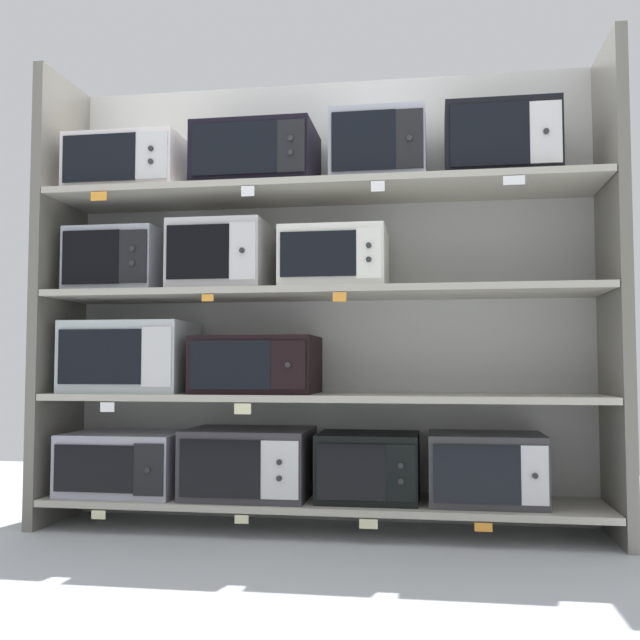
# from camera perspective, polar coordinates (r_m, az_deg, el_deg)

# --- Properties ---
(ground) EXTENTS (6.52, 6.00, 0.02)m
(ground) POSITION_cam_1_polar(r_m,az_deg,el_deg) (2.52, -3.77, -21.03)
(ground) COLOR #B2B7BC
(back_panel) EXTENTS (2.72, 0.04, 2.16)m
(back_panel) POSITION_cam_1_polar(r_m,az_deg,el_deg) (3.65, 0.63, 1.73)
(back_panel) COLOR #B2B2AD
(back_panel) RESTS_ON ground
(upright_left) EXTENTS (0.05, 0.48, 2.16)m
(upright_left) POSITION_cam_1_polar(r_m,az_deg,el_deg) (3.82, -19.55, 1.71)
(upright_left) COLOR #68645B
(upright_left) RESTS_ON ground
(upright_right) EXTENTS (0.05, 0.48, 2.16)m
(upright_right) POSITION_cam_1_polar(r_m,az_deg,el_deg) (3.44, 21.77, 2.30)
(upright_right) COLOR #68645B
(upright_right) RESTS_ON ground
(shelf_0) EXTENTS (2.52, 0.48, 0.03)m
(shelf_0) POSITION_cam_1_polar(r_m,az_deg,el_deg) (3.44, 0.00, -13.90)
(shelf_0) COLOR #ADA899
(shelf_0) RESTS_ON ground
(microwave_0) EXTENTS (0.55, 0.43, 0.29)m
(microwave_0) POSITION_cam_1_polar(r_m,az_deg,el_deg) (3.67, -14.76, -10.63)
(microwave_0) COLOR #9A99A9
(microwave_0) RESTS_ON shelf_0
(microwave_1) EXTENTS (0.56, 0.44, 0.31)m
(microwave_1) POSITION_cam_1_polar(r_m,az_deg,el_deg) (3.47, -5.49, -10.92)
(microwave_1) COLOR #312F34
(microwave_1) RESTS_ON shelf_0
(microwave_2) EXTENTS (0.45, 0.37, 0.30)m
(microwave_2) POSITION_cam_1_polar(r_m,az_deg,el_deg) (3.38, 3.77, -11.24)
(microwave_2) COLOR black
(microwave_2) RESTS_ON shelf_0
(microwave_3) EXTENTS (0.50, 0.38, 0.30)m
(microwave_3) POSITION_cam_1_polar(r_m,az_deg,el_deg) (3.37, 12.74, -11.13)
(microwave_3) COLOR #333134
(microwave_3) RESTS_ON shelf_0
(price_tag_0) EXTENTS (0.06, 0.00, 0.04)m
(price_tag_0) POSITION_cam_1_polar(r_m,az_deg,el_deg) (3.49, -16.76, -14.23)
(price_tag_0) COLOR beige
(price_tag_1) EXTENTS (0.06, 0.00, 0.04)m
(price_tag_1) POSITION_cam_1_polar(r_m,az_deg,el_deg) (3.27, -6.09, -15.08)
(price_tag_1) COLOR beige
(price_tag_2) EXTENTS (0.08, 0.00, 0.04)m
(price_tag_2) POSITION_cam_1_polar(r_m,az_deg,el_deg) (3.18, 3.77, -15.47)
(price_tag_2) COLOR beige
(price_tag_3) EXTENTS (0.07, 0.00, 0.03)m
(price_tag_3) POSITION_cam_1_polar(r_m,az_deg,el_deg) (3.17, 12.53, -15.38)
(price_tag_3) COLOR orange
(shelf_1) EXTENTS (2.52, 0.48, 0.03)m
(shelf_1) POSITION_cam_1_polar(r_m,az_deg,el_deg) (3.39, 0.00, -5.97)
(shelf_1) COLOR #ADA899
(microwave_4) EXTENTS (0.57, 0.39, 0.34)m
(microwave_4) POSITION_cam_1_polar(r_m,az_deg,el_deg) (3.63, -14.45, -2.80)
(microwave_4) COLOR #B3BDBE
(microwave_4) RESTS_ON shelf_1
(microwave_5) EXTENTS (0.55, 0.42, 0.26)m
(microwave_5) POSITION_cam_1_polar(r_m,az_deg,el_deg) (3.44, -4.90, -3.47)
(microwave_5) COLOR black
(microwave_5) RESTS_ON shelf_1
(price_tag_4) EXTENTS (0.07, 0.00, 0.04)m
(price_tag_4) POSITION_cam_1_polar(r_m,az_deg,el_deg) (3.42, -16.12, -6.49)
(price_tag_4) COLOR white
(price_tag_5) EXTENTS (0.07, 0.00, 0.05)m
(price_tag_5) POSITION_cam_1_polar(r_m,az_deg,el_deg) (3.21, -6.00, -6.85)
(price_tag_5) COLOR beige
(shelf_2) EXTENTS (2.52, 0.48, 0.03)m
(shelf_2) POSITION_cam_1_polar(r_m,az_deg,el_deg) (3.40, 0.00, 2.06)
(shelf_2) COLOR #ADA899
(microwave_6) EXTENTS (0.44, 0.35, 0.31)m
(microwave_6) POSITION_cam_1_polar(r_m,az_deg,el_deg) (3.69, -15.32, 4.36)
(microwave_6) COLOR #9CA0AD
(microwave_6) RESTS_ON shelf_2
(microwave_7) EXTENTS (0.44, 0.42, 0.32)m
(microwave_7) POSITION_cam_1_polar(r_m,az_deg,el_deg) (3.52, -7.54, 4.78)
(microwave_7) COLOR beige
(microwave_7) RESTS_ON shelf_2
(microwave_8) EXTENTS (0.47, 0.42, 0.28)m
(microwave_8) POSITION_cam_1_polar(r_m,az_deg,el_deg) (3.40, 1.20, 4.65)
(microwave_8) COLOR silver
(microwave_8) RESTS_ON shelf_2
(price_tag_6) EXTENTS (0.05, 0.00, 0.03)m
(price_tag_6) POSITION_cam_1_polar(r_m,az_deg,el_deg) (3.27, -8.68, 1.71)
(price_tag_6) COLOR orange
(price_tag_7) EXTENTS (0.06, 0.00, 0.04)m
(price_tag_7) POSITION_cam_1_polar(r_m,az_deg,el_deg) (3.14, 1.52, 1.79)
(price_tag_7) COLOR orange
(shelf_3) EXTENTS (2.52, 0.48, 0.03)m
(shelf_3) POSITION_cam_1_polar(r_m,az_deg,el_deg) (3.48, 0.00, 9.88)
(shelf_3) COLOR #ADA899
(microwave_9) EXTENTS (0.54, 0.40, 0.27)m
(microwave_9) POSITION_cam_1_polar(r_m,az_deg,el_deg) (3.76, -14.46, 11.31)
(microwave_9) COLOR silver
(microwave_9) RESTS_ON shelf_3
(microwave_10) EXTENTS (0.55, 0.42, 0.29)m
(microwave_10) POSITION_cam_1_polar(r_m,az_deg,el_deg) (3.57, -4.89, 12.21)
(microwave_10) COLOR black
(microwave_10) RESTS_ON shelf_3
(microwave_11) EXTENTS (0.43, 0.35, 0.33)m
(microwave_11) POSITION_cam_1_polar(r_m,az_deg,el_deg) (3.49, 4.58, 12.90)
(microwave_11) COLOR #9CA0AF
(microwave_11) RESTS_ON shelf_3
(microwave_12) EXTENTS (0.50, 0.34, 0.33)m
(microwave_12) POSITION_cam_1_polar(r_m,az_deg,el_deg) (3.49, 13.82, 13.01)
(microwave_12) COLOR black
(microwave_12) RESTS_ON shelf_3
(price_tag_8) EXTENTS (0.08, 0.00, 0.04)m
(price_tag_8) POSITION_cam_1_polar(r_m,az_deg,el_deg) (3.53, -16.74, 9.16)
(price_tag_8) COLOR orange
(price_tag_9) EXTENTS (0.06, 0.00, 0.05)m
(price_tag_9) POSITION_cam_1_polar(r_m,az_deg,el_deg) (3.29, -5.61, 9.89)
(price_tag_9) COLOR white
(price_tag_10) EXTENTS (0.06, 0.00, 0.05)m
(price_tag_10) POSITION_cam_1_polar(r_m,az_deg,el_deg) (3.20, 4.49, 10.28)
(price_tag_10) COLOR white
(price_tag_11) EXTENTS (0.09, 0.00, 0.04)m
(price_tag_11) POSITION_cam_1_polar(r_m,az_deg,el_deg) (3.21, 14.77, 10.41)
(price_tag_11) COLOR white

